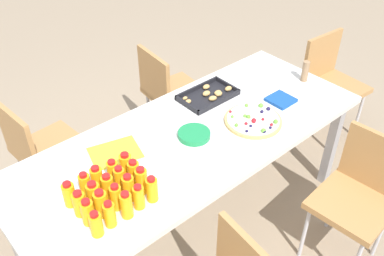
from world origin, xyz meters
name	(u,v)px	position (x,y,z in m)	size (l,w,h in m)	color
ground_plane	(192,221)	(0.00, 0.00, 0.00)	(12.00, 12.00, 0.00)	gray
party_table	(192,144)	(0.00, 0.00, 0.67)	(2.13, 0.84, 0.74)	silver
chair_near_right	(360,192)	(0.57, -0.78, 0.50)	(0.43, 0.43, 0.83)	#B7844C
chair_end	(330,78)	(1.48, 0.05, 0.50)	(0.43, 0.43, 0.83)	#B7844C
chair_far_left	(40,147)	(-0.60, 0.76, 0.50)	(0.43, 0.43, 0.83)	#B7844C
chair_far_right	(168,89)	(0.43, 0.76, 0.50)	(0.43, 0.43, 0.83)	#B7844C
juice_bottle_0	(96,224)	(-0.76, -0.25, 0.80)	(0.06, 0.06, 0.13)	#FAAD14
juice_bottle_1	(110,214)	(-0.69, -0.25, 0.80)	(0.05, 0.05, 0.14)	#F8AE14
juice_bottle_2	(126,205)	(-0.60, -0.25, 0.81)	(0.06, 0.06, 0.14)	#F8AC14
juice_bottle_3	(139,197)	(-0.53, -0.24, 0.80)	(0.05, 0.05, 0.13)	#F8AD14
juice_bottle_4	(152,189)	(-0.46, -0.25, 0.80)	(0.06, 0.06, 0.14)	#F8AD14
juice_bottle_5	(88,212)	(-0.75, -0.17, 0.80)	(0.06, 0.06, 0.14)	#FAAD14
juice_bottle_6	(101,204)	(-0.68, -0.17, 0.81)	(0.06, 0.06, 0.15)	#F9AF14
juice_bottle_7	(116,197)	(-0.61, -0.18, 0.80)	(0.06, 0.06, 0.14)	#F9AC14
juice_bottle_8	(129,188)	(-0.54, -0.17, 0.81)	(0.06, 0.06, 0.15)	#FAAE14
juice_bottle_9	(141,181)	(-0.46, -0.17, 0.81)	(0.06, 0.06, 0.15)	#FBAE14
juice_bottle_10	(80,204)	(-0.75, -0.10, 0.80)	(0.06, 0.06, 0.14)	#F9AF14
juice_bottle_11	(94,194)	(-0.68, -0.10, 0.80)	(0.06, 0.06, 0.14)	#FAAD14
juice_bottle_12	(108,187)	(-0.61, -0.10, 0.81)	(0.06, 0.06, 0.14)	#FAAC14
juice_bottle_13	(120,179)	(-0.54, -0.10, 0.81)	(0.05, 0.05, 0.14)	#FAAC14
juice_bottle_14	(134,173)	(-0.46, -0.10, 0.81)	(0.06, 0.06, 0.14)	#FAAC14
juice_bottle_15	(69,194)	(-0.76, -0.02, 0.80)	(0.06, 0.06, 0.14)	#F8AF14
juice_bottle_16	(85,186)	(-0.68, -0.02, 0.81)	(0.05, 0.05, 0.14)	#F8AE14
juice_bottle_17	(97,179)	(-0.61, -0.02, 0.80)	(0.06, 0.06, 0.14)	#F8AB14
juice_bottle_18	(113,172)	(-0.53, -0.02, 0.80)	(0.06, 0.06, 0.13)	#F8AC14
juice_bottle_19	(126,165)	(-0.45, -0.03, 0.80)	(0.06, 0.06, 0.14)	#F9AC14
fruit_pizza	(253,120)	(0.35, -0.15, 0.75)	(0.33, 0.33, 0.05)	tan
snack_tray	(209,95)	(0.33, 0.22, 0.75)	(0.36, 0.22, 0.04)	black
plate_stack	(194,135)	(0.00, -0.02, 0.75)	(0.18, 0.18, 0.03)	#1E8C4C
napkin_stack	(281,100)	(0.64, -0.11, 0.75)	(0.15, 0.15, 0.02)	#194CA5
cardboard_tube	(305,71)	(0.95, -0.05, 0.81)	(0.04, 0.04, 0.14)	#9E7A56
paper_folder	(115,153)	(-0.41, 0.15, 0.74)	(0.26, 0.20, 0.01)	yellow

